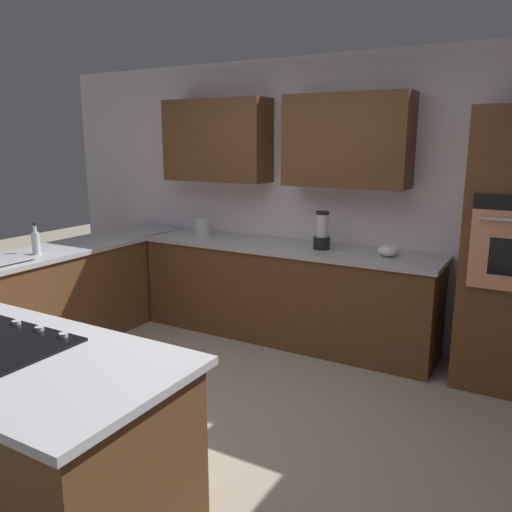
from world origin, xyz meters
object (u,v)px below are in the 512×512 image
at_px(mixing_bowl, 388,251).
at_px(dish_soap_bottle, 36,242).
at_px(blender, 322,233).
at_px(kettle, 203,227).

height_order(mixing_bowl, dish_soap_bottle, dish_soap_bottle).
distance_m(blender, kettle, 1.30).
relative_size(kettle, dish_soap_bottle, 0.70).
xyz_separation_m(blender, kettle, (1.30, 0.00, -0.05)).
height_order(kettle, dish_soap_bottle, dish_soap_bottle).
bearing_deg(blender, mixing_bowl, 180.00).
bearing_deg(kettle, dish_soap_bottle, 63.00).
distance_m(blender, mixing_bowl, 0.61).
relative_size(mixing_bowl, dish_soap_bottle, 0.65).
bearing_deg(blender, kettle, 0.00).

